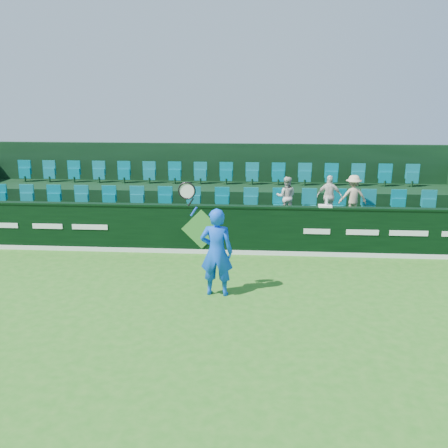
# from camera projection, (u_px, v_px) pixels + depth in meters

# --- Properties ---
(ground) EXTENTS (60.00, 60.00, 0.00)m
(ground) POSITION_uv_depth(u_px,v_px,m) (179.00, 315.00, 9.95)
(ground) COLOR #246D1A
(ground) RESTS_ON ground
(sponsor_hoarding) EXTENTS (16.00, 0.25, 1.35)m
(sponsor_hoarding) POSITION_uv_depth(u_px,v_px,m) (202.00, 229.00, 13.63)
(sponsor_hoarding) COLOR black
(sponsor_hoarding) RESTS_ON ground
(stand_tier_front) EXTENTS (16.00, 2.00, 0.80)m
(stand_tier_front) POSITION_uv_depth(u_px,v_px,m) (206.00, 228.00, 14.76)
(stand_tier_front) COLOR black
(stand_tier_front) RESTS_ON ground
(stand_tier_back) EXTENTS (16.00, 1.80, 1.30)m
(stand_tier_back) POSITION_uv_depth(u_px,v_px,m) (212.00, 206.00, 16.53)
(stand_tier_back) COLOR black
(stand_tier_back) RESTS_ON ground
(stand_rear) EXTENTS (16.00, 4.10, 2.60)m
(stand_rear) POSITION_uv_depth(u_px,v_px,m) (213.00, 186.00, 16.81)
(stand_rear) COLOR black
(stand_rear) RESTS_ON ground
(seat_row_front) EXTENTS (13.50, 0.50, 0.60)m
(seat_row_front) POSITION_uv_depth(u_px,v_px,m) (208.00, 202.00, 14.97)
(seat_row_front) COLOR #036B7A
(seat_row_front) RESTS_ON stand_tier_front
(seat_row_back) EXTENTS (13.50, 0.50, 0.60)m
(seat_row_back) POSITION_uv_depth(u_px,v_px,m) (213.00, 176.00, 16.57)
(seat_row_back) COLOR #036B7A
(seat_row_back) RESTS_ON stand_tier_back
(tennis_player) EXTENTS (1.23, 0.50, 2.59)m
(tennis_player) POSITION_uv_depth(u_px,v_px,m) (216.00, 252.00, 10.73)
(tennis_player) COLOR blue
(tennis_player) RESTS_ON ground
(spectator_left) EXTENTS (0.59, 0.47, 1.16)m
(spectator_left) POSITION_uv_depth(u_px,v_px,m) (286.00, 197.00, 14.37)
(spectator_left) COLOR beige
(spectator_left) RESTS_ON stand_tier_front
(spectator_middle) EXTENTS (0.75, 0.43, 1.21)m
(spectator_middle) POSITION_uv_depth(u_px,v_px,m) (329.00, 196.00, 14.27)
(spectator_middle) COLOR silver
(spectator_middle) RESTS_ON stand_tier_front
(spectator_right) EXTENTS (0.83, 0.53, 1.23)m
(spectator_right) POSITION_uv_depth(u_px,v_px,m) (353.00, 196.00, 14.23)
(spectator_right) COLOR #CBB88F
(spectator_right) RESTS_ON stand_tier_front
(towel) EXTENTS (0.35, 0.23, 0.05)m
(towel) POSITION_uv_depth(u_px,v_px,m) (325.00, 206.00, 13.22)
(towel) COLOR white
(towel) RESTS_ON sponsor_hoarding
(drinks_bottle) EXTENTS (0.08, 0.08, 0.24)m
(drinks_bottle) POSITION_uv_depth(u_px,v_px,m) (327.00, 202.00, 13.19)
(drinks_bottle) COLOR silver
(drinks_bottle) RESTS_ON sponsor_hoarding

